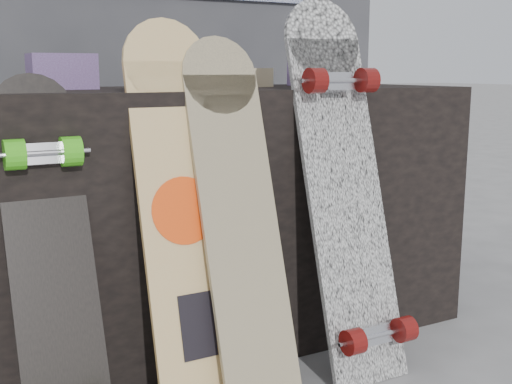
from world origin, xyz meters
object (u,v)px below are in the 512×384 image
longboard_geisha (183,205)px  skateboard_dark (52,255)px  longboard_cascadia (345,180)px  vendor_table (212,214)px  longboard_celtic (238,209)px

longboard_geisha → skateboard_dark: size_ratio=1.16×
skateboard_dark → longboard_cascadia: bearing=-2.2°
longboard_geisha → longboard_cascadia: bearing=-3.4°
skateboard_dark → vendor_table: bearing=31.9°
longboard_geisha → skateboard_dark: bearing=179.6°
vendor_table → longboard_cascadia: (0.24, -0.38, 0.15)m
skateboard_dark → longboard_geisha: bearing=-0.4°
longboard_cascadia → skateboard_dark: 0.81m
vendor_table → longboard_cascadia: size_ratio=1.51×
vendor_table → skateboard_dark: skateboard_dark is taller
vendor_table → longboard_geisha: (-0.24, -0.36, 0.12)m
longboard_geisha → vendor_table: bearing=55.6°
longboard_celtic → skateboard_dark: bearing=175.7°
longboard_geisha → longboard_cascadia: (0.48, -0.03, 0.03)m
longboard_cascadia → skateboard_dark: bearing=177.8°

